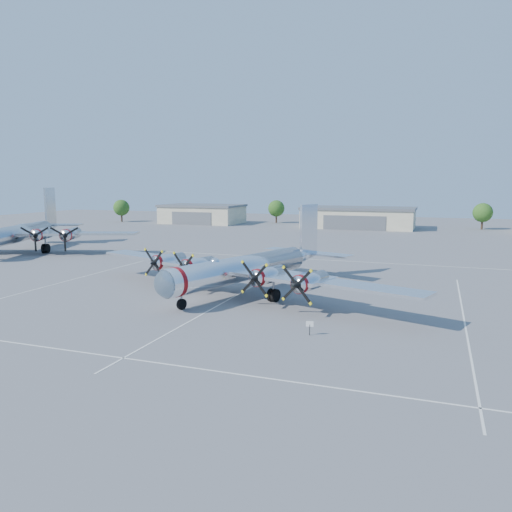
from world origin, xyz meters
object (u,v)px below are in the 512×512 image
(hangar_west, at_px, (202,214))
(tree_east, at_px, (483,213))
(hangar_center, at_px, (358,217))
(tree_west, at_px, (276,208))
(info_placard, at_px, (310,325))
(main_bomber_b29, at_px, (248,292))
(bomber_west, at_px, (23,251))
(tree_far_west, at_px, (121,208))

(hangar_west, relative_size, tree_east, 3.40)
(hangar_center, relative_size, tree_west, 4.31)
(tree_east, relative_size, info_placard, 5.94)
(tree_west, xyz_separation_m, main_bomber_b29, (25.54, -90.02, -4.22))
(hangar_center, height_order, bomber_west, hangar_center)
(info_placard, bearing_deg, tree_west, 99.44)
(main_bomber_b29, xyz_separation_m, info_placard, (10.01, -12.73, 0.79))
(tree_west, bearing_deg, info_placard, -70.92)
(hangar_west, relative_size, bomber_west, 0.56)
(tree_east, bearing_deg, hangar_west, -175.40)
(bomber_west, bearing_deg, tree_far_west, 91.50)
(tree_west, relative_size, main_bomber_b29, 0.16)
(main_bomber_b29, bearing_deg, tree_west, 124.61)
(tree_west, distance_m, info_placard, 108.78)
(tree_east, height_order, main_bomber_b29, tree_east)
(tree_far_west, relative_size, tree_west, 1.00)
(tree_far_west, bearing_deg, info_placard, -48.41)
(tree_west, distance_m, main_bomber_b29, 93.67)
(hangar_west, height_order, tree_far_west, tree_far_west)
(hangar_center, relative_size, tree_east, 4.31)
(tree_east, relative_size, bomber_west, 0.16)
(main_bomber_b29, distance_m, info_placard, 16.21)
(tree_east, height_order, info_placard, tree_east)
(hangar_center, bearing_deg, tree_west, 162.18)
(main_bomber_b29, bearing_deg, tree_east, 90.27)
(hangar_west, bearing_deg, info_placard, -59.61)
(tree_west, relative_size, bomber_west, 0.16)
(tree_east, bearing_deg, main_bomber_b29, -108.51)
(hangar_west, xyz_separation_m, tree_east, (75.00, 6.04, 1.51))
(hangar_center, bearing_deg, bomber_west, -125.84)
(bomber_west, relative_size, info_placard, 36.38)
(tree_west, bearing_deg, hangar_center, -17.82)
(hangar_center, relative_size, main_bomber_b29, 0.70)
(tree_east, bearing_deg, tree_far_west, -174.29)
(main_bomber_b29, height_order, info_placard, main_bomber_b29)
(tree_east, height_order, bomber_west, tree_east)
(hangar_center, bearing_deg, tree_far_west, -176.76)
(main_bomber_b29, bearing_deg, bomber_west, 179.51)
(tree_far_west, xyz_separation_m, tree_west, (45.00, 12.00, 0.00))
(hangar_west, height_order, hangar_center, same)
(hangar_center, distance_m, tree_far_west, 70.13)
(tree_east, distance_m, main_bomber_b29, 92.92)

